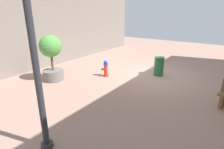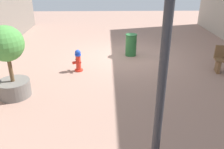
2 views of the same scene
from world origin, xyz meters
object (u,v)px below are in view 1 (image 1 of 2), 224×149
planter_tree (51,55)px  fire_hydrant (106,68)px  trash_bin (159,66)px  street_lamp (31,35)px

planter_tree → fire_hydrant: bearing=-132.8°
trash_bin → street_lamp: bearing=88.2°
street_lamp → trash_bin: bearing=-91.8°
planter_tree → trash_bin: 5.14m
fire_hydrant → street_lamp: (-1.87, 4.78, 2.23)m
street_lamp → trash_bin: 6.78m
fire_hydrant → trash_bin: size_ratio=0.87×
planter_tree → trash_bin: planter_tree is taller
fire_hydrant → planter_tree: (1.67, 1.81, 0.78)m
trash_bin → planter_tree: bearing=42.6°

